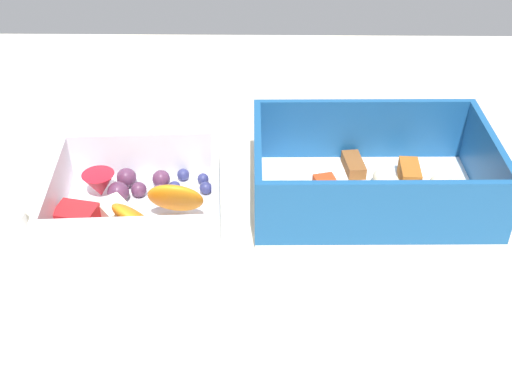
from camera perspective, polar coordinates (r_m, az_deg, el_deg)
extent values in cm
cube|color=beige|center=(58.65, 1.57, -2.54)|extent=(80.00, 80.00, 2.00)
cube|color=white|center=(60.11, 9.74, -0.49)|extent=(20.91, 14.20, 0.60)
cube|color=#19518C|center=(57.28, 0.15, 2.13)|extent=(0.86, 13.82, 6.03)
cube|color=#19518C|center=(60.84, 19.40, 2.08)|extent=(0.86, 13.82, 6.03)
cube|color=#19518C|center=(63.75, 9.18, 5.44)|extent=(19.46, 0.97, 6.03)
cube|color=#19518C|center=(52.96, 11.13, -1.84)|extent=(19.46, 0.97, 6.03)
ellipsoid|color=beige|center=(55.20, 4.68, -2.38)|extent=(1.57, 2.20, 1.08)
ellipsoid|color=beige|center=(56.30, 13.42, -2.46)|extent=(2.37, 1.71, 1.15)
ellipsoid|color=beige|center=(57.04, 3.90, -0.82)|extent=(1.96, 2.56, 1.18)
ellipsoid|color=beige|center=(60.39, 11.22, 1.06)|extent=(3.18, 3.58, 1.48)
ellipsoid|color=beige|center=(58.66, 13.24, -0.52)|extent=(3.30, 3.16, 1.35)
ellipsoid|color=beige|center=(58.93, 2.99, 0.65)|extent=(3.08, 2.74, 1.28)
ellipsoid|color=beige|center=(61.04, 15.94, 0.60)|extent=(3.07, 3.35, 1.37)
cube|color=brown|center=(62.79, 8.46, 2.35)|extent=(2.06, 3.74, 1.12)
cube|color=red|center=(59.04, 6.12, 0.37)|extent=(2.42, 2.99, 1.49)
cube|color=#AD5B1E|center=(61.95, 13.17, 1.53)|extent=(1.92, 3.57, 1.68)
cube|color=#387A33|center=(57.98, 9.99, -1.56)|extent=(0.60, 0.40, 0.20)
cube|color=#387A33|center=(60.92, 9.96, 0.50)|extent=(0.60, 0.40, 0.20)
cube|color=#387A33|center=(57.71, 10.94, -1.89)|extent=(0.60, 0.40, 0.20)
cube|color=#387A33|center=(57.86, 3.35, -1.09)|extent=(0.60, 0.40, 0.20)
cube|color=white|center=(57.80, -10.14, -2.22)|extent=(15.02, 13.95, 0.60)
cube|color=white|center=(57.64, -17.12, -0.39)|extent=(1.44, 13.07, 4.46)
cube|color=white|center=(55.76, -3.47, 0.02)|extent=(1.44, 13.07, 4.46)
cube|color=white|center=(61.42, -9.86, 3.23)|extent=(13.02, 1.44, 4.46)
cube|color=white|center=(51.43, -11.07, -4.27)|extent=(13.02, 1.44, 4.46)
ellipsoid|color=orange|center=(54.96, -7.00, -0.53)|extent=(4.97, 4.03, 4.71)
ellipsoid|color=orange|center=(53.61, -10.51, -2.34)|extent=(5.60, 5.56, 4.18)
cube|color=red|center=(54.61, -14.59, -3.88)|extent=(2.46, 3.21, 1.87)
cube|color=red|center=(56.77, -15.28, -2.20)|extent=(3.76, 3.12, 1.99)
cube|color=#F4EACC|center=(56.92, -12.16, -1.72)|extent=(3.43, 3.55, 1.70)
sphere|color=#562D4C|center=(58.37, -8.29, -0.17)|extent=(1.70, 1.70, 1.70)
sphere|color=#562D4C|center=(60.33, -8.23, 1.13)|extent=(1.63, 1.63, 1.63)
sphere|color=#562D4C|center=(59.47, -10.13, 0.21)|extent=(1.40, 1.40, 1.40)
sphere|color=#562D4C|center=(60.84, -11.17, 1.22)|extent=(1.82, 1.82, 1.82)
sphere|color=#562D4C|center=(59.05, -11.86, -0.02)|extent=(1.91, 1.91, 1.91)
cone|color=red|center=(59.98, -13.41, 0.60)|extent=(2.89, 2.89, 2.31)
sphere|color=navy|center=(60.43, -4.62, 1.15)|extent=(1.05, 1.05, 1.05)
sphere|color=navy|center=(61.09, -6.34, 1.50)|extent=(1.13, 1.13, 1.13)
sphere|color=navy|center=(59.13, -4.38, 0.35)|extent=(1.16, 1.16, 1.16)
sphere|color=navy|center=(59.62, -7.07, 0.45)|extent=(1.08, 1.08, 1.08)
cube|color=#51197A|center=(66.88, 4.27, 4.37)|extent=(7.35, 3.80, 1.20)
cylinder|color=white|center=(59.17, -20.92, -2.54)|extent=(3.50, 3.50, 1.90)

